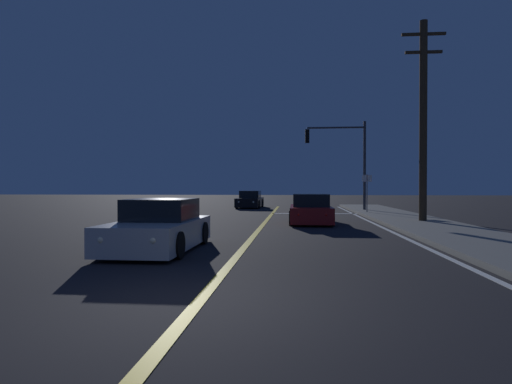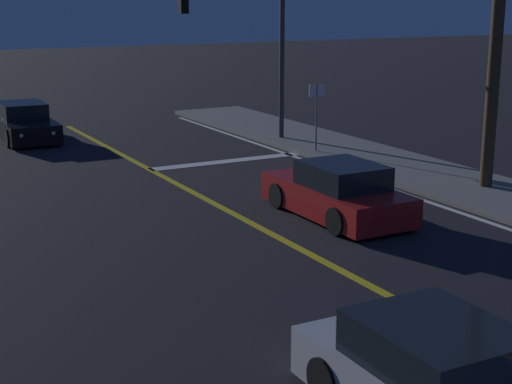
{
  "view_description": "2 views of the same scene",
  "coord_description": "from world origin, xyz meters",
  "px_view_note": "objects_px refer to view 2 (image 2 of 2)",
  "views": [
    {
      "loc": [
        1.37,
        -5.7,
        1.66
      ],
      "look_at": [
        -0.65,
        16.71,
        1.39
      ],
      "focal_mm": 30.06,
      "sensor_mm": 36.0,
      "label": 1
    },
    {
      "loc": [
        -8.21,
        -1.1,
        5.15
      ],
      "look_at": [
        -0.51,
        13.12,
        1.08
      ],
      "focal_mm": 54.62,
      "sensor_mm": 36.0,
      "label": 2
    }
  ],
  "objects_px": {
    "car_far_approaching_black": "(25,123)",
    "traffic_signal_near_right": "(247,31)",
    "car_lead_oncoming_red": "(338,193)",
    "utility_pole_right": "(498,15)",
    "street_sign_corner": "(317,107)"
  },
  "relations": [
    {
      "from": "traffic_signal_near_right",
      "to": "street_sign_corner",
      "type": "relative_size",
      "value": 2.49
    },
    {
      "from": "car_far_approaching_black",
      "to": "car_lead_oncoming_red",
      "type": "relative_size",
      "value": 1.07
    },
    {
      "from": "car_lead_oncoming_red",
      "to": "traffic_signal_near_right",
      "type": "distance_m",
      "value": 10.26
    },
    {
      "from": "car_lead_oncoming_red",
      "to": "car_far_approaching_black",
      "type": "bearing_deg",
      "value": 106.68
    },
    {
      "from": "traffic_signal_near_right",
      "to": "utility_pole_right",
      "type": "bearing_deg",
      "value": 105.24
    },
    {
      "from": "traffic_signal_near_right",
      "to": "street_sign_corner",
      "type": "bearing_deg",
      "value": 111.34
    },
    {
      "from": "car_far_approaching_black",
      "to": "traffic_signal_near_right",
      "type": "xyz_separation_m",
      "value": [
        6.75,
        -4.92,
        3.42
      ]
    },
    {
      "from": "car_lead_oncoming_red",
      "to": "street_sign_corner",
      "type": "xyz_separation_m",
      "value": [
        3.59,
        6.54,
        1.04
      ]
    },
    {
      "from": "car_lead_oncoming_red",
      "to": "utility_pole_right",
      "type": "height_order",
      "value": "utility_pole_right"
    },
    {
      "from": "car_far_approaching_black",
      "to": "traffic_signal_near_right",
      "type": "relative_size",
      "value": 0.76
    },
    {
      "from": "street_sign_corner",
      "to": "car_lead_oncoming_red",
      "type": "bearing_deg",
      "value": -118.77
    },
    {
      "from": "car_lead_oncoming_red",
      "to": "traffic_signal_near_right",
      "type": "bearing_deg",
      "value": 75.11
    },
    {
      "from": "utility_pole_right",
      "to": "car_lead_oncoming_red",
      "type": "bearing_deg",
      "value": -177.85
    },
    {
      "from": "traffic_signal_near_right",
      "to": "utility_pole_right",
      "type": "xyz_separation_m",
      "value": [
        2.49,
        -9.15,
        0.7
      ]
    },
    {
      "from": "car_far_approaching_black",
      "to": "traffic_signal_near_right",
      "type": "distance_m",
      "value": 9.03
    }
  ]
}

